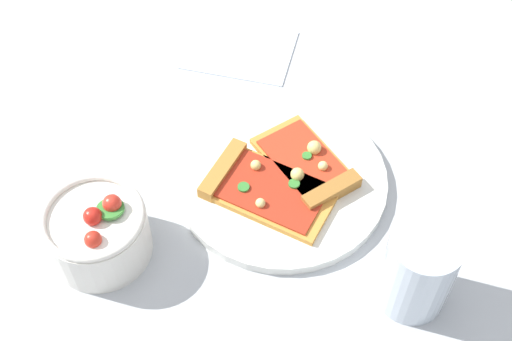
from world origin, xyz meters
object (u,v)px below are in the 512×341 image
object	(u,v)px
salad_bowl	(97,232)
paper_napkin	(240,49)
plate	(281,180)
pizza_slice_near	(262,187)
pizza_slice_far	(309,167)
soda_glass	(418,271)

from	to	relation	value
salad_bowl	paper_napkin	xyz separation A→B (m)	(0.38, 0.04, -0.04)
plate	pizza_slice_near	xyz separation A→B (m)	(-0.03, 0.01, 0.01)
pizza_slice_far	plate	bearing A→B (deg)	135.19
plate	pizza_slice_far	bearing A→B (deg)	-44.81
pizza_slice_far	soda_glass	bearing A→B (deg)	-117.11
soda_glass	salad_bowl	bearing A→B (deg)	110.73
plate	salad_bowl	distance (m)	0.24
plate	pizza_slice_far	distance (m)	0.04
soda_glass	paper_napkin	bearing A→B (deg)	56.56
pizza_slice_far	soda_glass	world-z (taller)	soda_glass
paper_napkin	pizza_slice_far	bearing A→B (deg)	-128.44
pizza_slice_far	soda_glass	xyz separation A→B (m)	(-0.09, -0.18, 0.03)
pizza_slice_far	salad_bowl	xyz separation A→B (m)	(-0.22, 0.16, 0.02)
pizza_slice_near	pizza_slice_far	distance (m)	0.07
soda_glass	paper_napkin	distance (m)	0.45
salad_bowl	paper_napkin	world-z (taller)	salad_bowl
pizza_slice_near	pizza_slice_far	size ratio (longest dim) A/B	1.02
paper_napkin	soda_glass	bearing A→B (deg)	-123.44
pizza_slice_far	soda_glass	distance (m)	0.20
soda_glass	paper_napkin	world-z (taller)	soda_glass
plate	soda_glass	xyz separation A→B (m)	(-0.06, -0.20, 0.05)
plate	paper_napkin	world-z (taller)	plate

